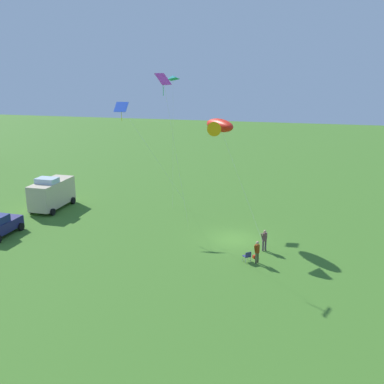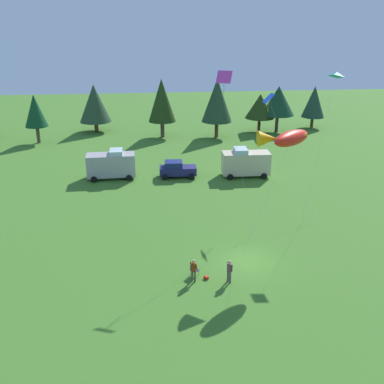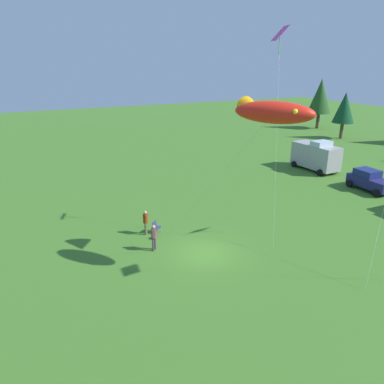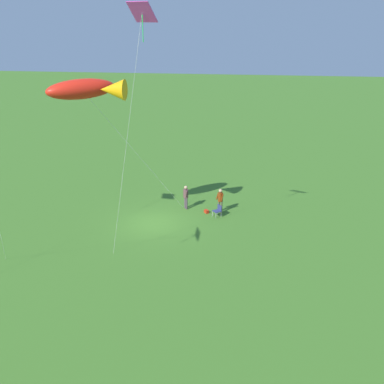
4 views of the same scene
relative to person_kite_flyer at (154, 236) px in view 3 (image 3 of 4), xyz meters
The scene contains 9 objects.
ground_plane 3.39m from the person_kite_flyer, 56.28° to the left, with size 160.00×160.00×0.00m, color #3E7124.
person_kite_flyer is the anchor object (origin of this frame).
folding_chair 2.64m from the person_kite_flyer, 156.29° to the left, with size 0.67×0.67×0.82m.
person_spectator 2.48m from the person_kite_flyer, behind, with size 0.57×0.49×1.74m.
backpack_on_grass 1.87m from the person_kite_flyer, 160.14° to the left, with size 0.32×0.22×0.22m, color red.
van_motorhome_grey 24.54m from the person_kite_flyer, 112.85° to the left, with size 5.47×2.75×3.34m.
car_navy_hatch 22.32m from the person_kite_flyer, 95.38° to the left, with size 4.26×2.34×1.89m.
kite_large_fish 10.42m from the person_kite_flyer, 44.18° to the left, with size 7.00×6.56×9.62m.
kite_diamond_rainbow 14.31m from the person_kite_flyer, 84.63° to the left, with size 3.27×1.97×13.45m.
Camera 3 is at (18.39, -10.06, 11.46)m, focal length 35.00 mm.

